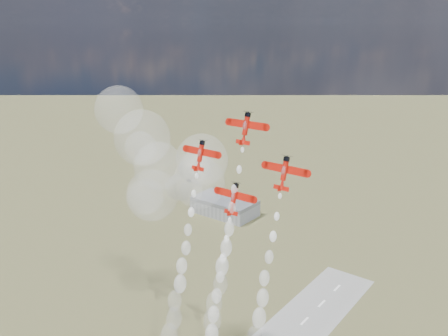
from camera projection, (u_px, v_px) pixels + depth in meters
hangar at (225, 206)px, 382.02m from camera, size 50.00×28.00×13.00m
plane_lead at (246, 127)px, 141.95m from camera, size 13.87×5.46×9.69m
plane_left at (200, 155)px, 151.72m from camera, size 13.87×5.46×9.69m
plane_right at (284, 172)px, 133.88m from camera, size 13.87×5.46×9.69m
plane_slot at (234, 198)px, 143.65m from camera, size 13.87×5.46×9.69m
smoke_trail_lead at (218, 287)px, 146.12m from camera, size 5.69×17.37×55.43m
smoke_trail_left at (176, 303)px, 155.75m from camera, size 5.20×18.06×54.97m
drifted_smoke_cloud at (162, 165)px, 185.60m from camera, size 51.43×36.88×57.44m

